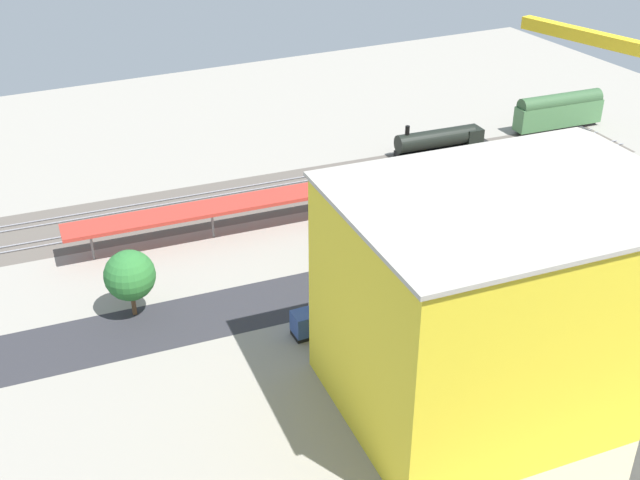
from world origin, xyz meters
The scene contains 19 objects.
ground_plane centered at (0.00, 0.00, 0.00)m, with size 167.32×167.32×0.00m, color gray.
rail_bed centered at (0.00, -21.35, 0.00)m, with size 104.58×13.79×0.01m, color #5B544C.
street_asphalt centered at (0.00, 4.89, 0.00)m, with size 104.58×9.00×0.01m, color #2D2D33.
track_rails centered at (0.00, -21.35, 0.18)m, with size 104.30×15.01×0.12m.
platform_canopy_near centered at (3.19, -12.46, 4.14)m, with size 66.96×9.20×4.40m.
locomotive centered at (-23.86, -24.25, 1.90)m, with size 16.09×4.07×5.31m.
passenger_coach centered at (-47.12, -24.25, 3.30)m, with size 16.27×3.98×6.24m.
parked_car_0 centered at (-18.24, 8.28, 0.75)m, with size 4.80×2.29×1.68m.
parked_car_1 centered at (-11.01, 8.58, 0.80)m, with size 4.66×2.01×1.81m.
parked_car_2 centered at (-4.07, 8.33, 0.71)m, with size 4.58×2.11×1.59m.
parked_car_3 centered at (3.47, 8.19, 0.76)m, with size 4.43×2.01×1.72m.
construction_building centered at (4.71, 26.98, 10.20)m, with size 28.93×20.86×20.39m, color yellow.
construction_roof_slab centered at (4.71, 26.98, 20.59)m, with size 29.53×21.46×0.40m, color #ADA89E.
box_truck_0 centered at (12.96, 11.16, 1.68)m, with size 9.87×2.54×3.43m.
box_truck_1 centered at (-6.69, 10.76, 1.59)m, with size 9.24×2.43×3.17m.
street_tree_0 centered at (-35.54, 0.77, 4.63)m, with size 4.91×4.91×7.10m.
street_tree_1 centered at (31.73, -0.75, 4.92)m, with size 5.50×5.50×7.68m.
street_tree_2 centered at (5.00, -1.10, 4.74)m, with size 5.08×5.08×7.30m.
traffic_light centered at (-10.55, 0.19, 4.47)m, with size 0.50×0.36×6.76m.
Camera 1 is at (45.10, 72.56, 49.03)m, focal length 44.56 mm.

